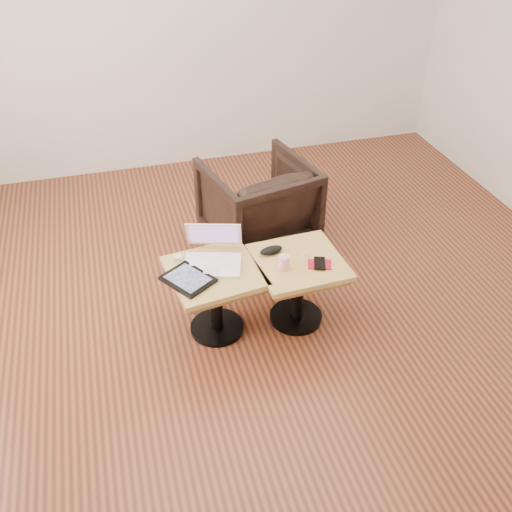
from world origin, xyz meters
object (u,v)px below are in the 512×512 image
object	(u,v)px
side_table_left	(215,286)
side_table_right	(298,275)
striped_cup	(284,262)
laptop	(213,255)
armchair	(258,204)

from	to	relation	value
side_table_left	side_table_right	bearing A→B (deg)	-12.42
side_table_left	striped_cup	bearing A→B (deg)	-21.06
side_table_left	striped_cup	distance (m)	0.43
side_table_right	laptop	size ratio (longest dim) A/B	1.31
striped_cup	laptop	bearing A→B (deg)	154.37
striped_cup	armchair	xyz separation A→B (m)	(0.11, 0.94, -0.17)
laptop	armchair	size ratio (longest dim) A/B	0.56
side_table_right	laptop	xyz separation A→B (m)	(-0.48, 0.13, 0.16)
side_table_right	armchair	world-z (taller)	armchair
striped_cup	armchair	distance (m)	0.96
side_table_right	striped_cup	world-z (taller)	striped_cup
side_table_left	armchair	xyz separation A→B (m)	(0.50, 0.85, -0.02)
side_table_right	striped_cup	bearing A→B (deg)	-157.81
laptop	striped_cup	xyz separation A→B (m)	(0.37, -0.18, -0.00)
side_table_left	armchair	world-z (taller)	armchair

